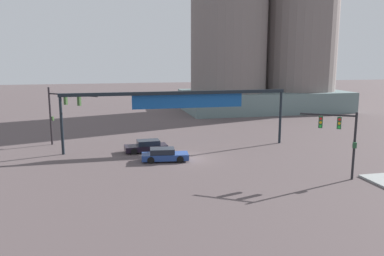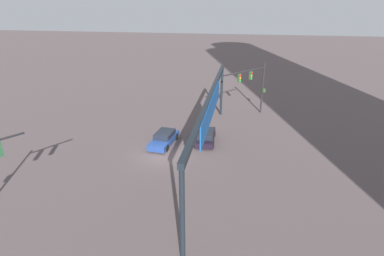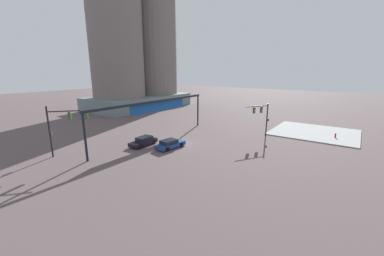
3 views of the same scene
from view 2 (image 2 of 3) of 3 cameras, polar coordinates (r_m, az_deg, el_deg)
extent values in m
plane|color=#544748|center=(27.76, -5.46, -5.03)|extent=(225.24, 225.24, 0.00)
cylinder|color=black|center=(38.19, 13.23, 7.43)|extent=(0.21, 0.21, 6.34)
cylinder|color=black|center=(35.03, 10.05, 10.51)|extent=(5.27, 4.60, 0.15)
cube|color=#315026|center=(35.90, 11.05, 9.75)|extent=(0.41, 0.41, 0.95)
cylinder|color=red|center=(35.74, 11.29, 10.16)|extent=(0.19, 0.18, 0.20)
cylinder|color=orange|center=(35.80, 11.25, 9.69)|extent=(0.19, 0.18, 0.20)
cylinder|color=green|center=(35.87, 11.21, 9.22)|extent=(0.19, 0.18, 0.20)
cube|color=#315026|center=(34.48, 8.95, 9.36)|extent=(0.41, 0.41, 0.95)
cylinder|color=red|center=(34.31, 9.18, 9.79)|extent=(0.19, 0.18, 0.20)
cylinder|color=orange|center=(34.38, 9.14, 9.30)|extent=(0.19, 0.18, 0.20)
cylinder|color=green|center=(34.45, 9.11, 8.82)|extent=(0.19, 0.18, 0.20)
cube|color=#315026|center=(38.12, 13.47, 6.92)|extent=(0.38, 0.38, 0.44)
cylinder|color=green|center=(22.52, -32.66, -3.97)|extent=(0.20, 0.16, 0.20)
cylinder|color=black|center=(36.72, 5.61, 6.80)|extent=(0.28, 0.28, 5.71)
cylinder|color=black|center=(15.86, -1.85, -16.58)|extent=(0.28, 0.28, 5.71)
cube|color=black|center=(24.76, 3.58, 6.27)|extent=(23.64, 0.35, 0.35)
cube|color=#144A90|center=(23.86, 3.71, 3.63)|extent=(11.78, 0.08, 1.68)
cube|color=navy|center=(29.52, -5.37, -2.30)|extent=(4.47, 2.20, 0.55)
cube|color=black|center=(29.52, -5.22, -1.18)|extent=(2.40, 1.76, 0.50)
cylinder|color=black|center=(28.19, -4.83, -3.82)|extent=(0.66, 0.29, 0.64)
cylinder|color=black|center=(28.76, -7.83, -3.39)|extent=(0.66, 0.29, 0.64)
cylinder|color=black|center=(30.44, -3.03, -1.66)|extent=(0.66, 0.29, 0.64)
cylinder|color=black|center=(30.97, -5.84, -1.31)|extent=(0.66, 0.29, 0.64)
cube|color=black|center=(30.02, 2.59, -1.78)|extent=(4.36, 1.98, 0.55)
cube|color=black|center=(29.57, 2.57, -1.06)|extent=(2.30, 1.66, 0.50)
cylinder|color=black|center=(31.33, 1.29, -0.90)|extent=(0.65, 0.26, 0.64)
cylinder|color=black|center=(31.23, 4.26, -1.04)|extent=(0.65, 0.26, 0.64)
cylinder|color=black|center=(28.94, 0.78, -2.99)|extent=(0.65, 0.26, 0.64)
cylinder|color=black|center=(28.83, 3.99, -3.15)|extent=(0.65, 0.26, 0.64)
camera|label=1|loc=(52.30, -44.73, 12.74)|focal=36.23mm
camera|label=3|loc=(56.93, -20.55, 18.97)|focal=22.23mm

